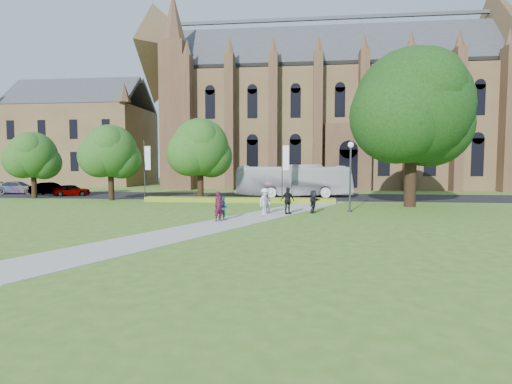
# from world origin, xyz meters

# --- Properties ---
(ground) EXTENTS (160.00, 160.00, 0.00)m
(ground) POSITION_xyz_m (0.00, 0.00, 0.00)
(ground) COLOR #446C20
(ground) RESTS_ON ground
(road) EXTENTS (160.00, 10.00, 0.02)m
(road) POSITION_xyz_m (0.00, 20.00, 0.01)
(road) COLOR black
(road) RESTS_ON ground
(footpath) EXTENTS (15.58, 28.54, 0.04)m
(footpath) POSITION_xyz_m (0.00, 1.00, 0.02)
(footpath) COLOR #B2B2A8
(footpath) RESTS_ON ground
(flower_hedge) EXTENTS (18.00, 1.40, 0.45)m
(flower_hedge) POSITION_xyz_m (-2.00, 13.20, 0.23)
(flower_hedge) COLOR #ADB424
(flower_hedge) RESTS_ON ground
(cathedral) EXTENTS (52.60, 18.25, 28.00)m
(cathedral) POSITION_xyz_m (10.00, 39.73, 12.98)
(cathedral) COLOR brown
(cathedral) RESTS_ON ground
(building_west) EXTENTS (22.00, 14.00, 18.30)m
(building_west) POSITION_xyz_m (-34.00, 42.00, 9.21)
(building_west) COLOR brown
(building_west) RESTS_ON ground
(streetlamp) EXTENTS (0.44, 0.44, 5.24)m
(streetlamp) POSITION_xyz_m (7.50, 6.50, 3.30)
(streetlamp) COLOR #38383D
(streetlamp) RESTS_ON ground
(large_tree) EXTENTS (9.60, 9.60, 13.20)m
(large_tree) POSITION_xyz_m (13.00, 11.00, 8.37)
(large_tree) COLOR #332114
(large_tree) RESTS_ON ground
(street_tree_0) EXTENTS (5.20, 5.20, 7.50)m
(street_tree_0) POSITION_xyz_m (-15.00, 14.00, 4.87)
(street_tree_0) COLOR #332114
(street_tree_0) RESTS_ON ground
(street_tree_1) EXTENTS (5.60, 5.60, 8.05)m
(street_tree_1) POSITION_xyz_m (-6.00, 14.50, 5.22)
(street_tree_1) COLOR #332114
(street_tree_1) RESTS_ON ground
(street_tree_2) EXTENTS (4.80, 4.80, 6.95)m
(street_tree_2) POSITION_xyz_m (-24.00, 15.00, 4.53)
(street_tree_2) COLOR #332114
(street_tree_2) RESTS_ON ground
(banner_pole_0) EXTENTS (0.70, 0.10, 6.00)m
(banner_pole_0) POSITION_xyz_m (2.11, 15.20, 3.39)
(banner_pole_0) COLOR #38383D
(banner_pole_0) RESTS_ON ground
(banner_pole_1) EXTENTS (0.70, 0.10, 6.00)m
(banner_pole_1) POSITION_xyz_m (-11.89, 15.20, 3.39)
(banner_pole_1) COLOR #38383D
(banner_pole_1) RESTS_ON ground
(tour_coach) EXTENTS (12.92, 4.51, 3.52)m
(tour_coach) POSITION_xyz_m (2.97, 19.79, 1.78)
(tour_coach) COLOR silver
(tour_coach) RESTS_ON road
(car_0) EXTENTS (4.14, 2.74, 1.31)m
(car_0) POSITION_xyz_m (-21.84, 18.34, 0.68)
(car_0) COLOR gray
(car_0) RESTS_ON road
(car_1) EXTENTS (4.45, 1.61, 1.46)m
(car_1) POSITION_xyz_m (-24.94, 19.10, 0.75)
(car_1) COLOR gray
(car_1) RESTS_ON road
(car_2) EXTENTS (5.38, 2.91, 1.48)m
(car_2) POSITION_xyz_m (-30.09, 20.58, 0.76)
(car_2) COLOR gray
(car_2) RESTS_ON road
(pedestrian_0) EXTENTS (0.79, 0.79, 1.86)m
(pedestrian_0) POSITION_xyz_m (-1.22, 0.43, 0.97)
(pedestrian_0) COLOR #4C1128
(pedestrian_0) RESTS_ON footpath
(pedestrian_1) EXTENTS (0.95, 0.90, 1.54)m
(pedestrian_1) POSITION_xyz_m (-1.00, 0.77, 0.81)
(pedestrian_1) COLOR #1B6387
(pedestrian_1) RESTS_ON footpath
(pedestrian_2) EXTENTS (1.22, 1.38, 1.85)m
(pedestrian_2) POSITION_xyz_m (1.33, 4.09, 0.96)
(pedestrian_2) COLOR silver
(pedestrian_2) RESTS_ON footpath
(pedestrian_3) EXTENTS (1.18, 1.02, 1.91)m
(pedestrian_3) POSITION_xyz_m (2.91, 4.47, 0.99)
(pedestrian_3) COLOR black
(pedestrian_3) RESTS_ON footpath
(pedestrian_4) EXTENTS (0.89, 0.71, 1.57)m
(pedestrian_4) POSITION_xyz_m (1.35, 4.57, 0.83)
(pedestrian_4) COLOR slate
(pedestrian_4) RESTS_ON footpath
(pedestrian_5) EXTENTS (1.08, 1.60, 1.66)m
(pedestrian_5) POSITION_xyz_m (4.75, 5.38, 0.87)
(pedestrian_5) COLOR #242228
(pedestrian_5) RESTS_ON footpath
(parasol) EXTENTS (0.74, 0.74, 0.61)m
(parasol) POSITION_xyz_m (1.53, 4.67, 1.92)
(parasol) COLOR #EBA5B6
(parasol) RESTS_ON pedestrian_4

